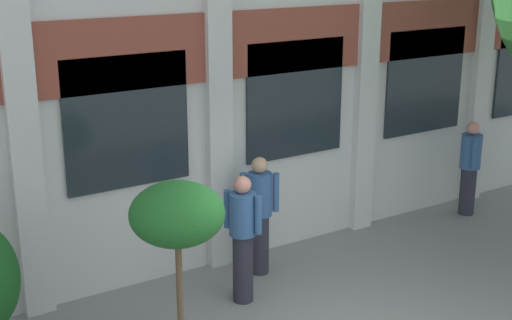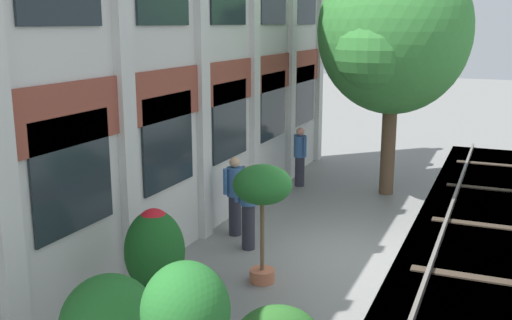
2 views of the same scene
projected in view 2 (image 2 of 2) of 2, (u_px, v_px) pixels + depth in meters
The scene contains 9 objects.
ground_plane at pixel (346, 257), 11.35m from camera, with size 80.00×80.00×0.00m, color slate.
apartment_facade at pixel (189, 61), 11.79m from camera, with size 15.92×0.64×7.22m.
rail_tracks at pixel (472, 284), 10.51m from camera, with size 23.56×2.80×0.43m.
broadleaf_tree at pixel (394, 35), 14.71m from camera, with size 3.95×3.76×6.21m.
potted_plant_low_pan at pixel (262, 190), 9.94m from camera, with size 1.00×1.00×2.06m.
potted_plant_ribbed_drum at pixel (155, 254), 8.76m from camera, with size 0.89×0.89×1.73m.
resident_by_doorway at pixel (300, 155), 16.14m from camera, with size 0.35×0.45×1.61m.
resident_watching_tracks at pixel (235, 194), 12.37m from camera, with size 0.45×0.35×1.67m.
resident_near_plants at pixel (248, 205), 11.58m from camera, with size 0.34×0.48×1.68m.
Camera 2 is at (-10.46, -2.60, 4.35)m, focal length 42.00 mm.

